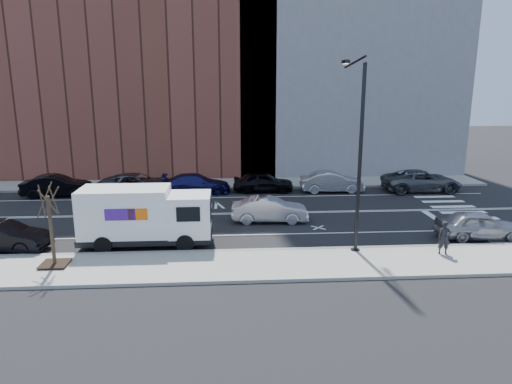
{
  "coord_description": "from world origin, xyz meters",
  "views": [
    {
      "loc": [
        0.75,
        -28.11,
        8.06
      ],
      "look_at": [
        2.61,
        -0.02,
        1.4
      ],
      "focal_mm": 32.0,
      "sensor_mm": 36.0,
      "label": 1
    }
  ],
  "objects": [
    {
      "name": "curb_near",
      "position": [
        0.0,
        -7.0,
        0.08
      ],
      "size": [
        44.0,
        0.25,
        0.17
      ],
      "primitive_type": "cube",
      "color": "gray",
      "rests_on": "ground"
    },
    {
      "name": "bldg_concrete",
      "position": [
        12.0,
        15.6,
        13.0
      ],
      "size": [
        20.0,
        10.0,
        26.0
      ],
      "primitive_type": "cube",
      "color": "slate",
      "rests_on": "ground"
    },
    {
      "name": "sidewalk_near",
      "position": [
        0.0,
        -8.8,
        0.07
      ],
      "size": [
        44.0,
        3.6,
        0.15
      ],
      "primitive_type": "cube",
      "color": "gray",
      "rests_on": "ground"
    },
    {
      "name": "near_parked_front",
      "position": [
        14.15,
        -5.71,
        0.76
      ],
      "size": [
        4.53,
        2.02,
        1.51
      ],
      "primitive_type": "imported",
      "rotation": [
        0.0,
        0.0,
        1.52
      ],
      "color": "#9C9CA1",
      "rests_on": "ground"
    },
    {
      "name": "curb_far",
      "position": [
        0.0,
        7.0,
        0.08
      ],
      "size": [
        44.0,
        0.25,
        0.17
      ],
      "primitive_type": "cube",
      "color": "gray",
      "rests_on": "ground"
    },
    {
      "name": "far_parked_b",
      "position": [
        -11.71,
        5.44,
        0.8
      ],
      "size": [
        4.97,
        2.04,
        1.6
      ],
      "primitive_type": "imported",
      "rotation": [
        0.0,
        0.0,
        1.64
      ],
      "color": "black",
      "rests_on": "ground"
    },
    {
      "name": "bldg_brick",
      "position": [
        -8.0,
        15.6,
        11.0
      ],
      "size": [
        26.0,
        10.0,
        22.0
      ],
      "primitive_type": "cube",
      "color": "brown",
      "rests_on": "ground"
    },
    {
      "name": "pedestrian",
      "position": [
        11.04,
        -8.21,
        0.96
      ],
      "size": [
        0.66,
        0.51,
        1.62
      ],
      "primitive_type": "imported",
      "rotation": [
        0.0,
        0.0,
        -0.23
      ],
      "color": "black",
      "rests_on": "sidewalk_near"
    },
    {
      "name": "ground",
      "position": [
        0.0,
        0.0,
        0.0
      ],
      "size": [
        120.0,
        120.0,
        0.0
      ],
      "primitive_type": "plane",
      "color": "black",
      "rests_on": "ground"
    },
    {
      "name": "driving_sedan",
      "position": [
        3.31,
        -1.89,
        0.75
      ],
      "size": [
        4.62,
        1.85,
        1.5
      ],
      "primitive_type": "imported",
      "rotation": [
        0.0,
        0.0,
        1.51
      ],
      "color": "silver",
      "rests_on": "ground"
    },
    {
      "name": "far_parked_e",
      "position": [
        3.55,
        5.95,
        0.78
      ],
      "size": [
        4.66,
        2.02,
        1.56
      ],
      "primitive_type": "imported",
      "rotation": [
        0.0,
        0.0,
        1.53
      ],
      "color": "black",
      "rests_on": "ground"
    },
    {
      "name": "far_parked_c",
      "position": [
        -5.99,
        5.91,
        0.77
      ],
      "size": [
        5.77,
        3.13,
        1.54
      ],
      "primitive_type": "imported",
      "rotation": [
        0.0,
        0.0,
        1.46
      ],
      "color": "#505358",
      "rests_on": "ground"
    },
    {
      "name": "near_parked_rear_a",
      "position": [
        -10.33,
        -5.94,
        0.74
      ],
      "size": [
        4.62,
        2.08,
        1.47
      ],
      "primitive_type": "imported",
      "rotation": [
        0.0,
        0.0,
        1.45
      ],
      "color": "black",
      "rests_on": "ground"
    },
    {
      "name": "far_parked_f",
      "position": [
        8.8,
        5.55,
        0.79
      ],
      "size": [
        4.84,
        1.78,
        1.58
      ],
      "primitive_type": "imported",
      "rotation": [
        0.0,
        0.0,
        1.55
      ],
      "color": "#AEAFB3",
      "rests_on": "ground"
    },
    {
      "name": "fedex_van",
      "position": [
        -3.4,
        -5.6,
        1.59
      ],
      "size": [
        6.64,
        2.39,
        3.03
      ],
      "rotation": [
        0.0,
        0.0,
        -0.0
      ],
      "color": "black",
      "rests_on": "ground"
    },
    {
      "name": "road_markings",
      "position": [
        0.0,
        0.0,
        0.0
      ],
      "size": [
        40.0,
        8.6,
        0.01
      ],
      "primitive_type": null,
      "color": "white",
      "rests_on": "ground"
    },
    {
      "name": "far_parked_g",
      "position": [
        15.75,
        5.32,
        0.82
      ],
      "size": [
        5.96,
        2.8,
        1.65
      ],
      "primitive_type": "imported",
      "rotation": [
        0.0,
        0.0,
        1.58
      ],
      "color": "#494C50",
      "rests_on": "ground"
    },
    {
      "name": "streetlight",
      "position": [
        7.0,
        -6.91,
        5.08
      ],
      "size": [
        0.44,
        4.02,
        9.34
      ],
      "color": "black",
      "rests_on": "ground"
    },
    {
      "name": "sidewalk_far",
      "position": [
        0.0,
        8.8,
        0.07
      ],
      "size": [
        44.0,
        3.6,
        0.15
      ],
      "primitive_type": "cube",
      "color": "gray",
      "rests_on": "ground"
    },
    {
      "name": "far_parked_d",
      "position": [
        -1.53,
        5.82,
        0.74
      ],
      "size": [
        5.2,
        2.32,
        1.48
      ],
      "primitive_type": "imported",
      "rotation": [
        0.0,
        0.0,
        1.62
      ],
      "color": "#16164F",
      "rests_on": "ground"
    },
    {
      "name": "street_tree",
      "position": [
        -7.0,
        -8.4,
        1.45
      ],
      "size": [
        1.2,
        1.2,
        3.75
      ],
      "color": "black",
      "rests_on": "ground"
    },
    {
      "name": "crosswalk",
      "position": [
        16.0,
        0.0,
        0.0
      ],
      "size": [
        3.0,
        14.0,
        0.01
      ],
      "primitive_type": null,
      "color": "white",
      "rests_on": "ground"
    }
  ]
}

